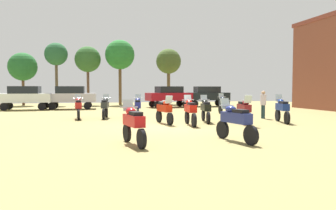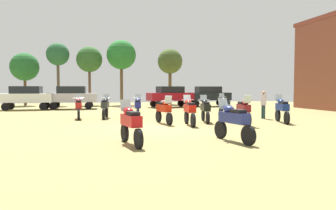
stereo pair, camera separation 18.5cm
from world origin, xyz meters
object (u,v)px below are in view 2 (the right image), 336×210
(motorcycle_6, at_px, (164,110))
(car_4, at_px, (208,95))
(motorcycle_9, at_px, (78,107))
(car_2, at_px, (26,96))
(motorcycle_1, at_px, (138,106))
(person_2, at_px, (263,102))
(car_3, at_px, (170,95))
(motorcycle_12, at_px, (224,104))
(motorcycle_10, at_px, (205,109))
(motorcycle_3, at_px, (233,121))
(motorcycle_11, at_px, (282,109))
(motorcycle_5, at_px, (244,110))
(tree_5, at_px, (25,67))
(motorcycle_8, at_px, (131,123))
(tree_2, at_px, (89,60))
(tree_6, at_px, (170,62))
(motorcycle_4, at_px, (105,106))
(motorcycle_2, at_px, (190,111))
(car_1, at_px, (72,96))
(tree_1, at_px, (58,55))
(tree_4, at_px, (121,55))

(motorcycle_6, height_order, car_4, car_4)
(motorcycle_9, bearing_deg, car_2, 113.30)
(motorcycle_1, height_order, person_2, person_2)
(motorcycle_9, bearing_deg, car_3, 48.08)
(motorcycle_1, height_order, motorcycle_6, motorcycle_1)
(motorcycle_9, xyz_separation_m, motorcycle_12, (9.73, 1.06, -0.01))
(motorcycle_9, distance_m, motorcycle_10, 7.61)
(car_2, distance_m, car_4, 16.81)
(motorcycle_12, bearing_deg, motorcycle_10, -120.34)
(motorcycle_12, bearing_deg, motorcycle_3, -107.78)
(motorcycle_11, bearing_deg, motorcycle_5, -154.19)
(motorcycle_6, xyz_separation_m, person_2, (6.43, 1.48, 0.26))
(car_4, relative_size, tree_5, 0.77)
(motorcycle_8, height_order, tree_2, tree_2)
(motorcycle_10, bearing_deg, tree_6, 92.75)
(motorcycle_8, bearing_deg, car_3, 61.93)
(motorcycle_3, bearing_deg, person_2, 42.63)
(motorcycle_1, height_order, motorcycle_5, motorcycle_5)
(motorcycle_9, xyz_separation_m, car_3, (7.90, 10.25, 0.44))
(tree_2, bearing_deg, car_2, -124.35)
(motorcycle_6, bearing_deg, motorcycle_12, -148.41)
(motorcycle_6, xyz_separation_m, motorcycle_8, (-2.27, -5.78, -0.01))
(car_4, bearing_deg, motorcycle_10, 160.58)
(motorcycle_4, height_order, tree_6, tree_6)
(car_3, bearing_deg, tree_2, 40.29)
(motorcycle_1, relative_size, motorcycle_6, 1.04)
(motorcycle_9, height_order, person_2, person_2)
(motorcycle_4, xyz_separation_m, tree_2, (-1.37, 16.46, 4.22))
(motorcycle_8, bearing_deg, tree_6, 62.81)
(motorcycle_2, xyz_separation_m, motorcycle_6, (-1.09, 0.98, -0.02))
(motorcycle_8, height_order, tree_5, tree_5)
(motorcycle_9, bearing_deg, motorcycle_5, -35.53)
(motorcycle_11, relative_size, motorcycle_12, 0.99)
(motorcycle_8, bearing_deg, motorcycle_2, 43.05)
(tree_2, bearing_deg, motorcycle_11, -63.53)
(motorcycle_12, relative_size, tree_6, 0.34)
(motorcycle_6, distance_m, car_1, 14.28)
(motorcycle_4, distance_m, motorcycle_10, 6.28)
(tree_2, bearing_deg, car_1, -100.71)
(motorcycle_6, bearing_deg, car_2, -64.59)
(tree_1, xyz_separation_m, tree_2, (3.27, 0.12, -0.44))
(person_2, height_order, tree_1, tree_1)
(motorcycle_10, relative_size, motorcycle_11, 1.03)
(person_2, distance_m, tree_2, 21.92)
(motorcycle_10, xyz_separation_m, car_3, (1.09, 13.64, 0.45))
(motorcycle_4, height_order, person_2, person_2)
(car_3, bearing_deg, tree_4, 25.08)
(tree_5, bearing_deg, motorcycle_3, -65.14)
(motorcycle_2, height_order, motorcycle_11, motorcycle_2)
(motorcycle_5, height_order, car_1, car_1)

